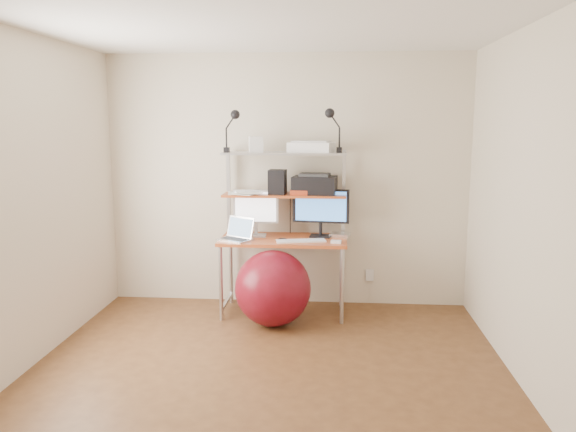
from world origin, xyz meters
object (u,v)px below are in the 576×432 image
(monitor_silver, at_px, (256,210))
(laptop, at_px, (238,235))
(printer, at_px, (315,184))
(monitor_black, at_px, (321,209))
(exercise_ball, at_px, (273,288))

(monitor_silver, xyz_separation_m, laptop, (-0.15, -0.19, -0.21))
(printer, bearing_deg, monitor_black, -19.47)
(laptop, bearing_deg, monitor_black, 46.67)
(monitor_silver, height_order, laptop, monitor_silver)
(exercise_ball, bearing_deg, monitor_silver, 115.88)
(monitor_black, xyz_separation_m, printer, (-0.06, 0.03, 0.23))
(monitor_black, xyz_separation_m, exercise_ball, (-0.42, -0.45, -0.67))
(monitor_silver, distance_m, exercise_ball, 0.81)
(laptop, height_order, exercise_ball, laptop)
(printer, xyz_separation_m, exercise_ball, (-0.36, -0.48, -0.90))
(monitor_silver, relative_size, printer, 1.09)
(laptop, bearing_deg, exercise_ball, -2.69)
(exercise_ball, bearing_deg, monitor_black, 47.38)
(monitor_black, bearing_deg, exercise_ball, -126.26)
(monitor_black, relative_size, printer, 1.23)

